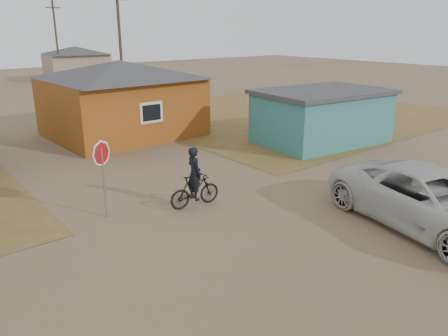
# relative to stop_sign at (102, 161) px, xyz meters

# --- Properties ---
(ground) EXTENTS (120.00, 120.00, 0.00)m
(ground) POSITION_rel_stop_sign_xyz_m (2.76, -4.61, -1.77)
(ground) COLOR #7B6147
(grass_ne) EXTENTS (20.00, 18.00, 0.00)m
(grass_ne) POSITION_rel_stop_sign_xyz_m (16.76, 8.39, -1.76)
(grass_ne) COLOR brown
(grass_ne) RESTS_ON ground
(house_yellow) EXTENTS (7.72, 6.76, 3.90)m
(house_yellow) POSITION_rel_stop_sign_xyz_m (5.26, 9.39, 0.24)
(house_yellow) COLOR #944B16
(house_yellow) RESTS_ON ground
(shed_turquoise) EXTENTS (6.71, 4.93, 2.60)m
(shed_turquoise) POSITION_rel_stop_sign_xyz_m (12.26, 1.89, -0.46)
(shed_turquoise) COLOR teal
(shed_turquoise) RESTS_ON ground
(house_beige_east) EXTENTS (6.95, 6.05, 3.60)m
(house_beige_east) POSITION_rel_stop_sign_xyz_m (12.76, 35.39, 0.09)
(house_beige_east) COLOR gray
(house_beige_east) RESTS_ON ground
(utility_pole_near) EXTENTS (1.40, 0.20, 8.00)m
(utility_pole_near) POSITION_rel_stop_sign_xyz_m (9.26, 17.39, 2.37)
(utility_pole_near) COLOR #46342A
(utility_pole_near) RESTS_ON ground
(utility_pole_far) EXTENTS (1.40, 0.20, 8.00)m
(utility_pole_far) POSITION_rel_stop_sign_xyz_m (10.26, 33.39, 2.37)
(utility_pole_far) COLOR #46342A
(utility_pole_far) RESTS_ON ground
(stop_sign) EXTENTS (0.78, 0.12, 2.40)m
(stop_sign) POSITION_rel_stop_sign_xyz_m (0.00, 0.00, 0.00)
(stop_sign) COLOR gray
(stop_sign) RESTS_ON ground
(cyclist) EXTENTS (1.78, 0.67, 1.96)m
(cyclist) POSITION_rel_stop_sign_xyz_m (2.57, -0.99, -1.05)
(cyclist) COLOR black
(cyclist) RESTS_ON ground
(vehicle) EXTENTS (4.01, 6.56, 1.70)m
(vehicle) POSITION_rel_stop_sign_xyz_m (6.85, -6.51, -0.92)
(vehicle) COLOR silver
(vehicle) RESTS_ON ground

